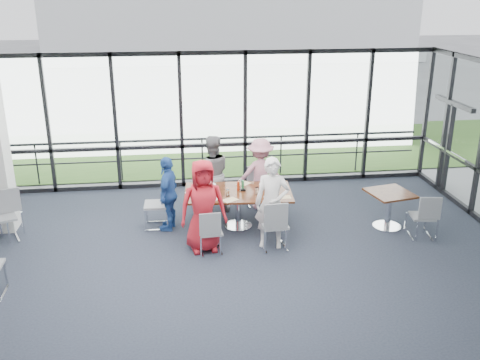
{
  "coord_description": "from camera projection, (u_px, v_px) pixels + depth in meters",
  "views": [
    {
      "loc": [
        -0.17,
        -7.21,
        4.54
      ],
      "look_at": [
        1.03,
        2.21,
        1.1
      ],
      "focal_mm": 40.0,
      "sensor_mm": 36.0,
      "label": 1
    }
  ],
  "objects": [
    {
      "name": "floor",
      "position": [
        193.0,
        298.0,
        8.3
      ],
      "size": [
        12.0,
        10.0,
        0.02
      ],
      "primitive_type": "cube",
      "color": "#1D222E",
      "rests_on": "ground"
    },
    {
      "name": "ceiling",
      "position": [
        185.0,
        92.0,
        7.2
      ],
      "size": [
        12.0,
        10.0,
        0.04
      ],
      "primitive_type": "cube",
      "color": "silver",
      "rests_on": "ground"
    },
    {
      "name": "curtain_wall_back",
      "position": [
        181.0,
        121.0,
        12.41
      ],
      "size": [
        12.0,
        0.1,
        3.2
      ],
      "primitive_type": "cube",
      "color": "white",
      "rests_on": "ground"
    },
    {
      "name": "exit_door",
      "position": [
        448.0,
        150.0,
        12.14
      ],
      "size": [
        0.12,
        1.6,
        2.1
      ],
      "primitive_type": "cube",
      "color": "black",
      "rests_on": "ground"
    },
    {
      "name": "apron",
      "position": [
        180.0,
        134.0,
        17.63
      ],
      "size": [
        80.0,
        70.0,
        0.02
      ],
      "primitive_type": "cube",
      "color": "slate",
      "rests_on": "ground"
    },
    {
      "name": "grass_strip",
      "position": [
        181.0,
        150.0,
        15.75
      ],
      "size": [
        80.0,
        5.0,
        0.01
      ],
      "primitive_type": "cube",
      "color": "#355D24",
      "rests_on": "ground"
    },
    {
      "name": "hangar_main",
      "position": [
        229.0,
        10.0,
        37.59
      ],
      "size": [
        24.0,
        10.0,
        6.0
      ],
      "primitive_type": "cube",
      "color": "silver",
      "rests_on": "ground"
    },
    {
      "name": "guard_rail",
      "position": [
        182.0,
        159.0,
        13.35
      ],
      "size": [
        12.0,
        0.06,
        0.06
      ],
      "primitive_type": "cylinder",
      "rotation": [
        0.0,
        1.57,
        0.0
      ],
      "color": "#2D2D33",
      "rests_on": "ground"
    },
    {
      "name": "main_table",
      "position": [
        238.0,
        197.0,
        10.54
      ],
      "size": [
        2.18,
        1.32,
        0.75
      ],
      "rotation": [
        0.0,
        0.0,
        -0.08
      ],
      "color": "black",
      "rests_on": "ground"
    },
    {
      "name": "side_table_right",
      "position": [
        390.0,
        198.0,
        10.51
      ],
      "size": [
        0.94,
        0.94,
        0.75
      ],
      "rotation": [
        0.0,
        0.0,
        0.21
      ],
      "color": "black",
      "rests_on": "ground"
    },
    {
      "name": "diner_near_left",
      "position": [
        203.0,
        206.0,
        9.54
      ],
      "size": [
        0.9,
        0.64,
        1.71
      ],
      "primitive_type": "imported",
      "rotation": [
        0.0,
        0.0,
        0.12
      ],
      "color": "#AC1822",
      "rests_on": "ground"
    },
    {
      "name": "diner_near_right",
      "position": [
        272.0,
        203.0,
        9.67
      ],
      "size": [
        0.72,
        0.6,
        1.71
      ],
      "primitive_type": "imported",
      "rotation": [
        0.0,
        0.0,
        -0.27
      ],
      "color": "silver",
      "rests_on": "ground"
    },
    {
      "name": "diner_far_left",
      "position": [
        212.0,
        174.0,
        11.24
      ],
      "size": [
        0.85,
        0.57,
        1.66
      ],
      "primitive_type": "imported",
      "rotation": [
        0.0,
        0.0,
        3.24
      ],
      "color": "slate",
      "rests_on": "ground"
    },
    {
      "name": "diner_far_right",
      "position": [
        260.0,
        174.0,
        11.42
      ],
      "size": [
        1.02,
        0.56,
        1.55
      ],
      "primitive_type": "imported",
      "rotation": [
        0.0,
        0.0,
        3.18
      ],
      "color": "#CA8192",
      "rests_on": "ground"
    },
    {
      "name": "diner_end",
      "position": [
        168.0,
        193.0,
        10.42
      ],
      "size": [
        0.71,
        0.98,
        1.5
      ],
      "primitive_type": "imported",
      "rotation": [
        0.0,
        0.0,
        -1.86
      ],
      "color": "#224B95",
      "rests_on": "ground"
    },
    {
      "name": "chair_main_nl",
      "position": [
        211.0,
        232.0,
        9.57
      ],
      "size": [
        0.43,
        0.43,
        0.82
      ],
      "primitive_type": null,
      "rotation": [
        0.0,
        0.0,
        0.08
      ],
      "color": "gray",
      "rests_on": "ground"
    },
    {
      "name": "chair_main_nr",
      "position": [
        274.0,
        225.0,
        9.71
      ],
      "size": [
        0.49,
        0.49,
        0.94
      ],
      "primitive_type": null,
      "rotation": [
        0.0,
        0.0,
        0.08
      ],
      "color": "gray",
      "rests_on": "ground"
    },
    {
      "name": "chair_main_fl",
      "position": [
        214.0,
        187.0,
        11.51
      ],
      "size": [
        0.57,
        0.57,
        0.97
      ],
      "primitive_type": null,
      "rotation": [
        0.0,
        0.0,
        2.93
      ],
      "color": "gray",
      "rests_on": "ground"
    },
    {
      "name": "chair_main_fr",
      "position": [
        255.0,
        187.0,
        11.7
      ],
      "size": [
        0.45,
        0.45,
        0.82
      ],
      "primitive_type": null,
      "rotation": [
        0.0,
        0.0,
        3.29
      ],
      "color": "gray",
      "rests_on": "ground"
    },
    {
      "name": "chair_main_end",
      "position": [
        156.0,
        205.0,
        10.58
      ],
      "size": [
        0.48,
        0.48,
        0.96
      ],
      "primitive_type": null,
      "rotation": [
        0.0,
        0.0,
        -1.6
      ],
      "color": "gray",
      "rests_on": "ground"
    },
    {
      "name": "chair_spare_lb",
      "position": [
        3.0,
        218.0,
        9.99
      ],
      "size": [
        0.61,
        0.61,
        0.94
      ],
      "primitive_type": null,
      "rotation": [
        0.0,
        0.0,
        3.55
      ],
      "color": "gray",
      "rests_on": "ground"
    },
    {
      "name": "chair_spare_r",
      "position": [
        422.0,
        216.0,
        10.15
      ],
      "size": [
        0.49,
        0.49,
        0.87
      ],
      "primitive_type": null,
      "rotation": [
        0.0,
        0.0,
        -0.17
      ],
      "color": "gray",
      "rests_on": "ground"
    },
    {
      "name": "plate_nl",
      "position": [
        212.0,
        199.0,
        10.12
      ],
      "size": [
        0.25,
        0.25,
        0.01
      ],
      "primitive_type": "cylinder",
      "color": "white",
      "rests_on": "main_table"
    },
    {
      "name": "plate_nr",
      "position": [
        270.0,
        197.0,
        10.2
      ],
      "size": [
        0.26,
        0.26,
        0.01
      ],
      "primitive_type": "cylinder",
      "color": "white",
      "rests_on": "main_table"
    },
    {
      "name": "plate_fl",
      "position": [
        209.0,
        185.0,
        10.84
      ],
      "size": [
        0.27,
        0.27,
        0.01
      ],
      "primitive_type": "cylinder",
      "color": "white",
      "rests_on": "main_table"
    },
    {
      "name": "plate_fr",
      "position": [
        265.0,
        184.0,
        10.86
      ],
      "size": [
        0.25,
        0.25,
        0.01
      ],
      "primitive_type": "cylinder",
      "color": "white",
      "rests_on": "main_table"
    },
    {
      "name": "plate_end",
      "position": [
        192.0,
        193.0,
        10.43
      ],
      "size": [
        0.26,
        0.26,
        0.01
      ],
      "primitive_type": "cylinder",
      "color": "white",
      "rests_on": "main_table"
    },
    {
      "name": "tumbler_a",
      "position": [
        228.0,
        193.0,
        10.26
      ],
      "size": [
        0.07,
        0.07,
        0.13
      ],
      "primitive_type": "cylinder",
      "color": "white",
      "rests_on": "main_table"
    },
    {
      "name": "tumbler_b",
      "position": [
        257.0,
        191.0,
        10.33
      ],
      "size": [
        0.07,
        0.07,
        0.15
      ],
      "primitive_type": "cylinder",
      "color": "white",
      "rests_on": "main_table"
    },
    {
      "name": "tumbler_c",
      "position": [
        241.0,
        183.0,
        10.79
      ],
      "size": [
        0.07,
        0.07,
        0.13
      ],
      "primitive_type": "cylinder",
      "color": "white",
      "rests_on": "main_table"
    },
    {
      "name": "tumbler_d",
      "position": [
        201.0,
        192.0,
        10.32
      ],
      "size": [
        0.06,
        0.06,
        0.13
      ],
      "primitive_type": "cylinder",
      "color": "white",
      "rests_on": "main_table"
    },
    {
      "name": "menu_a",
      "position": [
        230.0,
        200.0,
        10.09
      ],
      "size": [
        0.34,
        0.31,
        0.0
      ],
      "primitive_type": "cube",
      "rotation": [
        0.0,
        0.0,
        0.53
      ],
      "color": "beige",
      "rests_on": "main_table"
    },
    {
      "name": "menu_b",
      "position": [
        284.0,
        197.0,
        10.22
      ],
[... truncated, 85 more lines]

